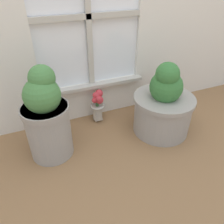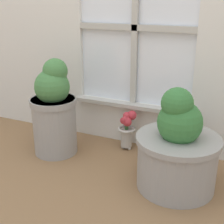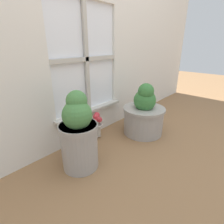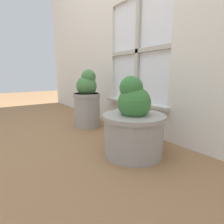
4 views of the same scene
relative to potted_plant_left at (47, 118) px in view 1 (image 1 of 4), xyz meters
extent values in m
plane|color=olive|center=(0.39, -0.27, -0.27)|extent=(10.00, 10.00, 0.00)
cube|color=silver|center=(0.39, 0.34, -0.13)|extent=(0.74, 0.05, 0.28)
cube|color=white|center=(0.39, 0.35, 0.48)|extent=(0.74, 0.02, 0.94)
cube|color=#BCB7AD|center=(0.39, 0.32, 0.48)|extent=(0.04, 0.02, 0.94)
cube|color=#BCB7AD|center=(0.39, 0.32, 0.48)|extent=(0.74, 0.02, 0.04)
cube|color=#BCB7AD|center=(0.39, 0.29, 0.00)|extent=(0.80, 0.06, 0.02)
cylinder|color=#9E9993|center=(0.00, 0.00, -0.10)|extent=(0.26, 0.26, 0.35)
cylinder|color=#9E9993|center=(0.00, 0.00, 0.06)|extent=(0.28, 0.28, 0.04)
cylinder|color=#38281E|center=(0.00, 0.00, 0.07)|extent=(0.24, 0.24, 0.01)
sphere|color=#477F42|center=(0.00, 0.00, 0.15)|extent=(0.21, 0.21, 0.21)
sphere|color=#477F42|center=(0.02, 0.02, 0.25)|extent=(0.15, 0.15, 0.15)
ellipsoid|color=#477F42|center=(0.02, -0.06, 0.14)|extent=(0.10, 0.05, 0.12)
cylinder|color=#9E9993|center=(0.78, -0.07, -0.13)|extent=(0.40, 0.40, 0.28)
cylinder|color=#9E9993|center=(0.78, -0.07, -0.01)|extent=(0.42, 0.42, 0.03)
cylinder|color=#38281E|center=(0.78, -0.07, 0.00)|extent=(0.36, 0.36, 0.01)
sphere|color=#387538|center=(0.78, -0.07, 0.08)|extent=(0.22, 0.22, 0.22)
sphere|color=#387538|center=(0.76, -0.08, 0.18)|extent=(0.15, 0.15, 0.15)
ellipsoid|color=#387538|center=(0.71, -0.08, 0.07)|extent=(0.05, 0.14, 0.17)
sphere|color=#BCB7AD|center=(0.39, 0.25, -0.26)|extent=(0.02, 0.02, 0.02)
sphere|color=#BCB7AD|center=(0.37, 0.21, -0.26)|extent=(0.02, 0.02, 0.02)
sphere|color=#BCB7AD|center=(0.42, 0.21, -0.26)|extent=(0.02, 0.02, 0.02)
cylinder|color=#BCB7AD|center=(0.39, 0.22, -0.20)|extent=(0.07, 0.07, 0.12)
torus|color=#BCB7AD|center=(0.39, 0.22, -0.14)|extent=(0.11, 0.11, 0.02)
cylinder|color=#386633|center=(0.39, 0.22, -0.11)|extent=(0.02, 0.02, 0.06)
sphere|color=#C6333D|center=(0.39, 0.22, -0.05)|extent=(0.04, 0.04, 0.04)
sphere|color=#C6333D|center=(0.41, 0.24, -0.05)|extent=(0.06, 0.06, 0.06)
sphere|color=#C6333D|center=(0.38, 0.23, -0.05)|extent=(0.05, 0.05, 0.05)
sphere|color=#C6333D|center=(0.37, 0.21, -0.08)|extent=(0.04, 0.04, 0.04)
sphere|color=#C6333D|center=(0.38, 0.19, -0.06)|extent=(0.04, 0.04, 0.04)
sphere|color=#C6333D|center=(0.40, 0.20, -0.08)|extent=(0.06, 0.06, 0.06)
camera|label=1|loc=(-0.05, -1.12, 0.74)|focal=35.00mm
camera|label=2|loc=(1.06, -1.47, 0.65)|focal=50.00mm
camera|label=3|loc=(-0.67, -0.91, 0.61)|focal=28.00mm
camera|label=4|loc=(1.61, -0.85, 0.26)|focal=28.00mm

